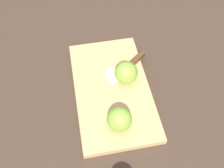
{
  "coord_description": "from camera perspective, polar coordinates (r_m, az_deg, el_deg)",
  "views": [
    {
      "loc": [
        -0.49,
        0.02,
        0.72
      ],
      "look_at": [
        0.0,
        0.0,
        0.04
      ],
      "focal_mm": 42.0,
      "sensor_mm": 36.0,
      "label": 1
    }
  ],
  "objects": [
    {
      "name": "apple_half_right",
      "position": [
        0.84,
        3.09,
        2.47
      ],
      "size": [
        0.08,
        0.08,
        0.08
      ],
      "rotation": [
        0.0,
        0.0,
        3.81
      ],
      "color": "olive",
      "rests_on": "cutting_board"
    },
    {
      "name": "ground_plane",
      "position": [
        0.87,
        0.0,
        -1.57
      ],
      "size": [
        4.0,
        4.0,
        0.0
      ],
      "primitive_type": "plane",
      "color": "#38281E"
    },
    {
      "name": "apple_slice",
      "position": [
        0.88,
        0.25,
        2.03
      ],
      "size": [
        0.05,
        0.05,
        0.01
      ],
      "color": "#EFE5C6",
      "rests_on": "cutting_board"
    },
    {
      "name": "knife",
      "position": [
        0.91,
        4.87,
        4.87
      ],
      "size": [
        0.14,
        0.13,
        0.02
      ],
      "rotation": [
        0.0,
        0.0,
        2.4
      ],
      "color": "silver",
      "rests_on": "cutting_board"
    },
    {
      "name": "cutting_board",
      "position": [
        0.86,
        0.0,
        -1.18
      ],
      "size": [
        0.45,
        0.3,
        0.02
      ],
      "color": "tan",
      "rests_on": "ground_plane"
    },
    {
      "name": "apple_half_left",
      "position": [
        0.75,
        1.6,
        -7.69
      ],
      "size": [
        0.07,
        0.07,
        0.07
      ],
      "rotation": [
        0.0,
        0.0,
        1.08
      ],
      "color": "olive",
      "rests_on": "cutting_board"
    }
  ]
}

